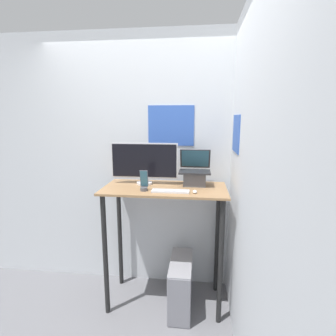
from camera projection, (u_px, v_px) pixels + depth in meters
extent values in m
plane|color=slate|center=(161.00, 321.00, 2.32)|extent=(12.00, 12.00, 0.00)
cube|color=silver|center=(169.00, 164.00, 2.69)|extent=(6.00, 0.05, 2.60)
cube|color=#3359B2|center=(171.00, 126.00, 2.58)|extent=(0.45, 0.01, 0.39)
cube|color=silver|center=(243.00, 180.00, 2.00)|extent=(0.05, 6.00, 2.60)
cube|color=#3359B2|center=(236.00, 134.00, 2.22)|extent=(0.01, 0.36, 0.31)
cube|color=#936D47|center=(165.00, 189.00, 2.37)|extent=(1.11, 0.54, 0.02)
cylinder|color=black|center=(105.00, 256.00, 2.32)|extent=(0.04, 0.04, 1.13)
cylinder|color=black|center=(221.00, 263.00, 2.21)|extent=(0.04, 0.04, 1.13)
cylinder|color=black|center=(120.00, 234.00, 2.75)|extent=(0.04, 0.04, 1.13)
cylinder|color=black|center=(217.00, 239.00, 2.63)|extent=(0.04, 0.04, 1.13)
cube|color=#4C4C51|center=(195.00, 179.00, 2.42)|extent=(0.20, 0.14, 0.12)
cube|color=#262628|center=(195.00, 172.00, 2.41)|extent=(0.29, 0.20, 0.02)
cube|color=#262628|center=(195.00, 159.00, 2.53)|extent=(0.29, 0.09, 0.19)
cube|color=#336072|center=(195.00, 159.00, 2.52)|extent=(0.26, 0.08, 0.17)
cylinder|color=silver|center=(145.00, 183.00, 2.48)|extent=(0.15, 0.15, 0.02)
cylinder|color=silver|center=(144.00, 179.00, 2.48)|extent=(0.07, 0.07, 0.05)
cube|color=silver|center=(144.00, 161.00, 2.45)|extent=(0.63, 0.01, 0.33)
cube|color=black|center=(144.00, 161.00, 2.44)|extent=(0.61, 0.01, 0.31)
cube|color=silver|center=(170.00, 191.00, 2.22)|extent=(0.32, 0.09, 0.01)
cube|color=#A8A8AD|center=(170.00, 190.00, 2.22)|extent=(0.29, 0.08, 0.00)
ellipsoid|color=white|center=(195.00, 192.00, 2.19)|extent=(0.04, 0.06, 0.03)
cylinder|color=#4C4C51|center=(144.00, 189.00, 2.26)|extent=(0.06, 0.06, 0.03)
cube|color=#4C515B|center=(144.00, 179.00, 2.26)|extent=(0.07, 0.04, 0.15)
cube|color=#336072|center=(144.00, 179.00, 2.25)|extent=(0.06, 0.03, 0.14)
cube|color=gray|center=(181.00, 284.00, 2.45)|extent=(0.20, 0.52, 0.47)
cube|color=slate|center=(179.00, 304.00, 2.19)|extent=(0.19, 0.01, 0.45)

